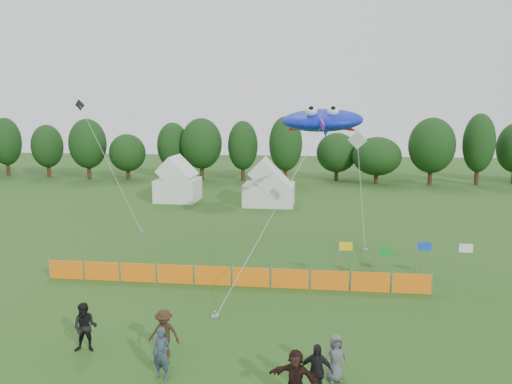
# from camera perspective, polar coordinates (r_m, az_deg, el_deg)

# --- Properties ---
(ground) EXTENTS (160.00, 160.00, 0.00)m
(ground) POSITION_cam_1_polar(r_m,az_deg,el_deg) (19.14, -2.29, -18.63)
(ground) COLOR #234C16
(ground) RESTS_ON ground
(treeline) EXTENTS (104.57, 8.78, 8.36)m
(treeline) POSITION_cam_1_polar(r_m,az_deg,el_deg) (61.78, 5.86, 4.97)
(treeline) COLOR #382314
(treeline) RESTS_ON ground
(tent_left) EXTENTS (4.04, 4.04, 3.56)m
(tent_left) POSITION_cam_1_polar(r_m,az_deg,el_deg) (49.81, -8.92, 1.06)
(tent_left) COLOR white
(tent_left) RESTS_ON ground
(tent_right) EXTENTS (4.76, 3.81, 3.36)m
(tent_right) POSITION_cam_1_polar(r_m,az_deg,el_deg) (46.97, 1.51, 0.54)
(tent_right) COLOR silver
(tent_right) RESTS_ON ground
(barrier_fence) EXTENTS (19.90, 0.06, 1.00)m
(barrier_fence) POSITION_cam_1_polar(r_m,az_deg,el_deg) (26.04, -2.79, -9.61)
(barrier_fence) COLOR orange
(barrier_fence) RESTS_ON ground
(flag_row) EXTENTS (6.73, 0.34, 2.28)m
(flag_row) POSITION_cam_1_polar(r_m,az_deg,el_deg) (26.94, 16.24, -7.15)
(flag_row) COLOR gray
(flag_row) RESTS_ON ground
(spectator_a) EXTENTS (0.73, 0.56, 1.81)m
(spectator_a) POSITION_cam_1_polar(r_m,az_deg,el_deg) (17.87, -10.74, -17.69)
(spectator_a) COLOR #2C3B4A
(spectator_a) RESTS_ON ground
(spectator_b) EXTENTS (1.01, 0.84, 1.88)m
(spectator_b) POSITION_cam_1_polar(r_m,az_deg,el_deg) (20.35, -18.93, -14.43)
(spectator_b) COLOR black
(spectator_b) RESTS_ON ground
(spectator_c) EXTENTS (1.22, 0.76, 1.82)m
(spectator_c) POSITION_cam_1_polar(r_m,az_deg,el_deg) (19.22, -10.44, -15.62)
(spectator_c) COLOR #311F13
(spectator_c) RESTS_ON ground
(spectator_d) EXTENTS (1.10, 0.54, 1.82)m
(spectator_d) POSITION_cam_1_polar(r_m,az_deg,el_deg) (16.68, 6.90, -19.68)
(spectator_d) COLOR black
(spectator_d) RESTS_ON ground
(spectator_e) EXTENTS (0.92, 0.73, 1.63)m
(spectator_e) POSITION_cam_1_polar(r_m,az_deg,el_deg) (17.73, 9.07, -18.20)
(spectator_e) COLOR #505055
(spectator_e) RESTS_ON ground
(spectator_f) EXTENTS (1.69, 0.94, 1.74)m
(spectator_f) POSITION_cam_1_polar(r_m,az_deg,el_deg) (16.43, 4.52, -20.29)
(spectator_f) COLOR black
(spectator_f) RESTS_ON ground
(stingray_kite) EXTENTS (7.87, 19.24, 9.25)m
(stingray_kite) POSITION_cam_1_polar(r_m,az_deg,el_deg) (32.64, 7.56, 8.10)
(stingray_kite) COLOR #0F27E2
(stingray_kite) RESTS_ON ground
(small_kite_white) EXTENTS (1.38, 5.26, 7.48)m
(small_kite_white) POSITION_cam_1_polar(r_m,az_deg,el_deg) (35.78, 11.69, 3.26)
(small_kite_white) COLOR white
(small_kite_white) RESTS_ON ground
(small_kite_dark) EXTENTS (7.16, 4.93, 9.79)m
(small_kite_dark) POSITION_cam_1_polar(r_m,az_deg,el_deg) (41.24, -17.19, 4.56)
(small_kite_dark) COLOR black
(small_kite_dark) RESTS_ON ground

